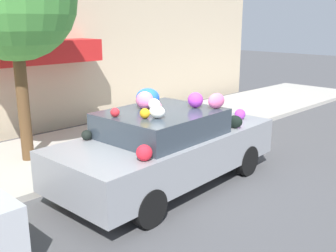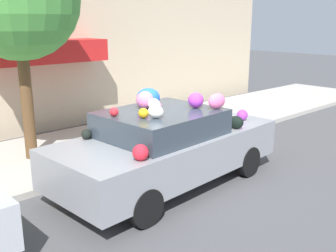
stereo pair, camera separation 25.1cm
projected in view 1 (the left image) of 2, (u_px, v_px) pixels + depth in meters
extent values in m
plane|color=#4C4C4F|center=(167.00, 183.00, 7.28)|extent=(60.00, 60.00, 0.00)
cube|color=#B2ADA3|center=(86.00, 148.00, 9.12)|extent=(24.00, 3.20, 0.12)
cube|color=#C6B293|center=(30.00, 17.00, 9.90)|extent=(18.00, 0.30, 6.02)
cube|color=red|center=(40.00, 52.00, 9.64)|extent=(3.06, 0.90, 0.55)
cylinder|color=brown|center=(23.00, 103.00, 7.89)|extent=(0.24, 0.24, 2.38)
cylinder|color=#B2B2B7|center=(205.00, 120.00, 10.25)|extent=(0.20, 0.20, 0.55)
sphere|color=#B2B2B7|center=(205.00, 108.00, 10.17)|extent=(0.18, 0.18, 0.18)
cube|color=gray|center=(168.00, 151.00, 7.10)|extent=(4.45, 2.09, 0.68)
cube|color=#333D47|center=(161.00, 123.00, 6.83)|extent=(2.05, 1.73, 0.43)
cylinder|color=black|center=(180.00, 143.00, 8.70)|extent=(0.60, 0.22, 0.59)
cylinder|color=black|center=(247.00, 160.00, 7.61)|extent=(0.60, 0.22, 0.59)
cylinder|color=black|center=(79.00, 178.00, 6.76)|extent=(0.60, 0.22, 0.59)
cylinder|color=black|center=(149.00, 208.00, 5.67)|extent=(0.60, 0.22, 0.59)
sphere|color=red|center=(115.00, 112.00, 6.34)|extent=(0.20, 0.20, 0.15)
sphere|color=black|center=(87.00, 135.00, 6.57)|extent=(0.21, 0.21, 0.17)
ellipsoid|color=black|center=(235.00, 122.00, 7.30)|extent=(0.29, 0.34, 0.24)
sphere|color=red|center=(144.00, 153.00, 5.59)|extent=(0.27, 0.27, 0.24)
sphere|color=pink|center=(221.00, 117.00, 7.86)|extent=(0.17, 0.17, 0.15)
sphere|color=purple|center=(195.00, 100.00, 7.01)|extent=(0.29, 0.29, 0.28)
ellipsoid|color=brown|center=(189.00, 113.00, 8.07)|extent=(0.29, 0.28, 0.21)
sphere|color=purple|center=(240.00, 114.00, 7.94)|extent=(0.30, 0.30, 0.22)
sphere|color=pink|center=(145.00, 100.00, 6.90)|extent=(0.43, 0.43, 0.31)
ellipsoid|color=white|center=(157.00, 112.00, 6.25)|extent=(0.30, 0.33, 0.20)
sphere|color=white|center=(154.00, 105.00, 6.78)|extent=(0.29, 0.29, 0.21)
sphere|color=pink|center=(157.00, 106.00, 6.80)|extent=(0.17, 0.17, 0.15)
sphere|color=gold|center=(145.00, 113.00, 6.24)|extent=(0.17, 0.17, 0.16)
ellipsoid|color=blue|center=(148.00, 98.00, 7.07)|extent=(0.54, 0.55, 0.34)
ellipsoid|color=pink|center=(216.00, 101.00, 6.94)|extent=(0.37, 0.26, 0.27)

